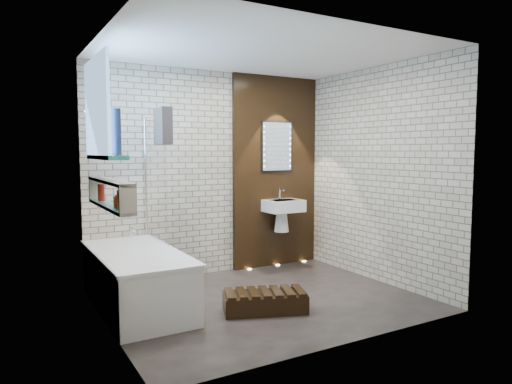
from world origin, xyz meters
TOP-DOWN VIEW (x-y plane):
  - ground at (0.00, 0.00)m, footprint 3.20×3.20m
  - room_shell at (0.00, 0.00)m, footprint 3.24×3.20m
  - walnut_panel at (0.95, 1.27)m, footprint 1.30×0.06m
  - clerestory_window at (-1.57, 0.35)m, footprint 0.18×1.00m
  - display_niche at (-1.53, 0.15)m, footprint 0.14×1.30m
  - bathtub at (-1.22, 0.45)m, footprint 0.79×1.74m
  - bath_screen at (-0.87, 0.89)m, footprint 0.01×0.78m
  - towel at (-0.87, 0.60)m, footprint 0.11×0.30m
  - shower_head at (-1.30, 0.95)m, footprint 0.18×0.18m
  - washbasin at (0.95, 1.07)m, footprint 0.50×0.36m
  - led_mirror at (0.95, 1.23)m, footprint 0.50×0.02m
  - walnut_step at (-0.16, -0.30)m, footprint 0.89×0.62m
  - niche_bottles at (-1.53, 0.10)m, footprint 0.07×0.84m
  - sill_vases at (-1.50, 0.37)m, footprint 0.20×0.63m
  - floor_uplights at (0.95, 1.20)m, footprint 0.96×0.06m

SIDE VIEW (x-z plane):
  - ground at x=0.00m, z-range 0.00..0.00m
  - floor_uplights at x=0.95m, z-range 0.00..0.01m
  - walnut_step at x=-0.16m, z-range 0.00..0.18m
  - bathtub at x=-1.22m, z-range -0.06..0.64m
  - washbasin at x=0.95m, z-range 0.50..1.08m
  - niche_bottles at x=-1.53m, z-range 1.09..1.26m
  - display_niche at x=-1.53m, z-range 1.07..1.33m
  - bath_screen at x=-0.87m, z-range 0.58..1.98m
  - walnut_panel at x=0.95m, z-range 0.00..2.60m
  - room_shell at x=0.00m, z-range 0.00..2.60m
  - led_mirror at x=0.95m, z-range 1.30..2.00m
  - sill_vases at x=-1.50m, z-range 1.47..1.87m
  - towel at x=-0.87m, z-range 1.66..2.04m
  - clerestory_window at x=-1.57m, z-range 1.43..2.37m
  - shower_head at x=-1.30m, z-range 1.99..2.01m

